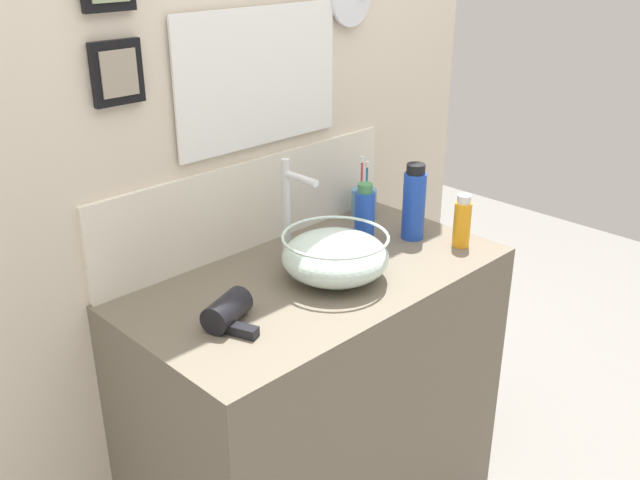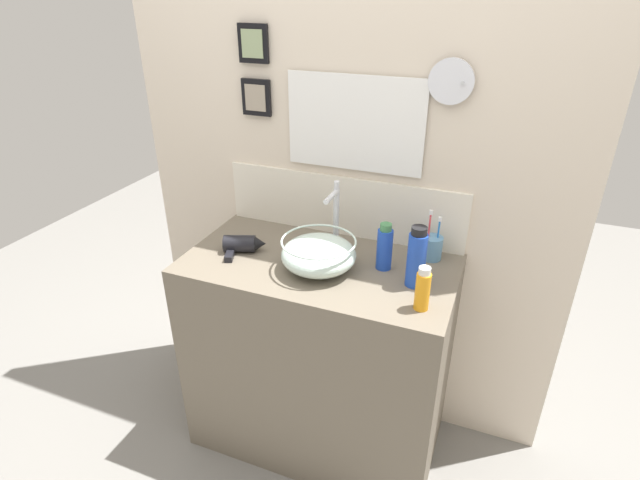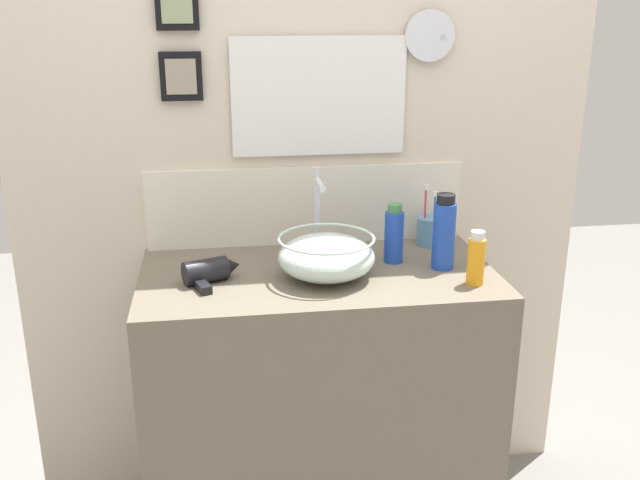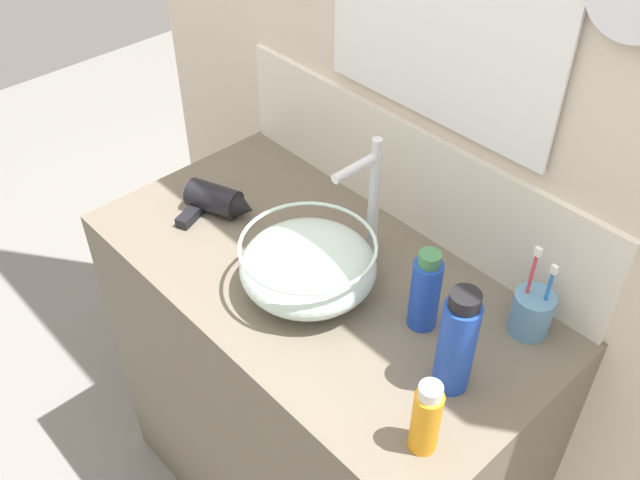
{
  "view_description": "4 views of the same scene",
  "coord_description": "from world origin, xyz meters",
  "px_view_note": "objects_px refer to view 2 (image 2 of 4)",
  "views": [
    {
      "loc": [
        -1.19,
        -1.21,
        1.76
      ],
      "look_at": [
        0.01,
        0.0,
        1.02
      ],
      "focal_mm": 40.0,
      "sensor_mm": 36.0,
      "label": 1
    },
    {
      "loc": [
        0.62,
        -1.54,
        1.88
      ],
      "look_at": [
        0.01,
        0.0,
        1.02
      ],
      "focal_mm": 28.0,
      "sensor_mm": 36.0,
      "label": 2
    },
    {
      "loc": [
        -0.28,
        -1.94,
        1.68
      ],
      "look_at": [
        0.01,
        0.0,
        1.02
      ],
      "focal_mm": 40.0,
      "sensor_mm": 36.0,
      "label": 3
    },
    {
      "loc": [
        0.81,
        -0.74,
        1.97
      ],
      "look_at": [
        0.01,
        0.0,
        1.02
      ],
      "focal_mm": 40.0,
      "sensor_mm": 36.0,
      "label": 4
    }
  ],
  "objects_px": {
    "hair_drier": "(243,244)",
    "soap_dispenser": "(385,248)",
    "faucet": "(335,212)",
    "lotion_bottle": "(423,289)",
    "shampoo_bottle": "(417,258)",
    "glass_bowl_sink": "(319,254)",
    "toothbrush_cup": "(432,247)"
  },
  "relations": [
    {
      "from": "glass_bowl_sink",
      "to": "shampoo_bottle",
      "type": "distance_m",
      "value": 0.36
    },
    {
      "from": "faucet",
      "to": "lotion_bottle",
      "type": "xyz_separation_m",
      "value": [
        0.41,
        -0.28,
        -0.09
      ]
    },
    {
      "from": "lotion_bottle",
      "to": "toothbrush_cup",
      "type": "bearing_deg",
      "value": 95.15
    },
    {
      "from": "soap_dispenser",
      "to": "toothbrush_cup",
      "type": "bearing_deg",
      "value": 42.23
    },
    {
      "from": "hair_drier",
      "to": "toothbrush_cup",
      "type": "bearing_deg",
      "value": 17.58
    },
    {
      "from": "glass_bowl_sink",
      "to": "faucet",
      "type": "height_order",
      "value": "faucet"
    },
    {
      "from": "hair_drier",
      "to": "toothbrush_cup",
      "type": "xyz_separation_m",
      "value": [
        0.71,
        0.22,
        0.02
      ]
    },
    {
      "from": "glass_bowl_sink",
      "to": "faucet",
      "type": "distance_m",
      "value": 0.2
    },
    {
      "from": "toothbrush_cup",
      "to": "soap_dispenser",
      "type": "xyz_separation_m",
      "value": [
        -0.15,
        -0.14,
        0.04
      ]
    },
    {
      "from": "hair_drier",
      "to": "soap_dispenser",
      "type": "height_order",
      "value": "soap_dispenser"
    },
    {
      "from": "shampoo_bottle",
      "to": "toothbrush_cup",
      "type": "bearing_deg",
      "value": 84.52
    },
    {
      "from": "toothbrush_cup",
      "to": "shampoo_bottle",
      "type": "height_order",
      "value": "shampoo_bottle"
    },
    {
      "from": "hair_drier",
      "to": "toothbrush_cup",
      "type": "height_order",
      "value": "toothbrush_cup"
    },
    {
      "from": "hair_drier",
      "to": "shampoo_bottle",
      "type": "bearing_deg",
      "value": 0.97
    },
    {
      "from": "glass_bowl_sink",
      "to": "toothbrush_cup",
      "type": "distance_m",
      "value": 0.45
    },
    {
      "from": "toothbrush_cup",
      "to": "soap_dispenser",
      "type": "relative_size",
      "value": 1.11
    },
    {
      "from": "faucet",
      "to": "lotion_bottle",
      "type": "bearing_deg",
      "value": -34.76
    },
    {
      "from": "faucet",
      "to": "hair_drier",
      "type": "xyz_separation_m",
      "value": [
        -0.33,
        -0.16,
        -0.13
      ]
    },
    {
      "from": "glass_bowl_sink",
      "to": "lotion_bottle",
      "type": "xyz_separation_m",
      "value": [
        0.41,
        -0.11,
        0.01
      ]
    },
    {
      "from": "hair_drier",
      "to": "soap_dispenser",
      "type": "distance_m",
      "value": 0.56
    },
    {
      "from": "faucet",
      "to": "soap_dispenser",
      "type": "xyz_separation_m",
      "value": [
        0.22,
        -0.07,
        -0.08
      ]
    },
    {
      "from": "shampoo_bottle",
      "to": "hair_drier",
      "type": "bearing_deg",
      "value": -179.03
    },
    {
      "from": "lotion_bottle",
      "to": "shampoo_bottle",
      "type": "distance_m",
      "value": 0.15
    },
    {
      "from": "hair_drier",
      "to": "shampoo_bottle",
      "type": "relative_size",
      "value": 0.78
    },
    {
      "from": "soap_dispenser",
      "to": "lotion_bottle",
      "type": "bearing_deg",
      "value": -48.63
    },
    {
      "from": "soap_dispenser",
      "to": "faucet",
      "type": "bearing_deg",
      "value": 161.8
    },
    {
      "from": "soap_dispenser",
      "to": "shampoo_bottle",
      "type": "bearing_deg",
      "value": -28.98
    },
    {
      "from": "soap_dispenser",
      "to": "glass_bowl_sink",
      "type": "bearing_deg",
      "value": -155.9
    },
    {
      "from": "hair_drier",
      "to": "lotion_bottle",
      "type": "xyz_separation_m",
      "value": [
        0.74,
        -0.12,
        0.04
      ]
    },
    {
      "from": "toothbrush_cup",
      "to": "glass_bowl_sink",
      "type": "bearing_deg",
      "value": -147.6
    },
    {
      "from": "glass_bowl_sink",
      "to": "shampoo_bottle",
      "type": "xyz_separation_m",
      "value": [
        0.36,
        0.03,
        0.05
      ]
    },
    {
      "from": "faucet",
      "to": "soap_dispenser",
      "type": "relative_size",
      "value": 1.55
    }
  ]
}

